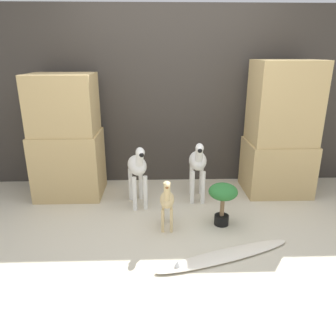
% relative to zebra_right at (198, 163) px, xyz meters
% --- Properties ---
extents(ground_plane, '(14.00, 14.00, 0.00)m').
position_rel_zebra_right_xyz_m(ground_plane, '(-0.26, -0.84, -0.45)').
color(ground_plane, beige).
extents(wall_back, '(6.40, 0.08, 2.20)m').
position_rel_zebra_right_xyz_m(wall_back, '(-0.26, 0.68, 0.65)').
color(wall_back, '#38332D').
rests_on(wall_back, ground_plane).
extents(rock_pillar_left, '(0.77, 0.63, 1.44)m').
position_rel_zebra_right_xyz_m(rock_pillar_left, '(-1.52, 0.22, 0.24)').
color(rock_pillar_left, tan).
rests_on(rock_pillar_left, ground_plane).
extents(rock_pillar_right, '(0.77, 0.63, 1.58)m').
position_rel_zebra_right_xyz_m(rock_pillar_right, '(1.01, 0.22, 0.31)').
color(rock_pillar_right, tan).
rests_on(rock_pillar_right, ground_plane).
extents(zebra_right, '(0.22, 0.52, 0.74)m').
position_rel_zebra_right_xyz_m(zebra_right, '(0.00, 0.00, 0.00)').
color(zebra_right, white).
rests_on(zebra_right, ground_plane).
extents(zebra_left, '(0.29, 0.53, 0.74)m').
position_rel_zebra_right_xyz_m(zebra_left, '(-0.68, -0.14, 0.00)').
color(zebra_left, white).
rests_on(zebra_left, ground_plane).
extents(giraffe_figurine, '(0.15, 0.39, 0.56)m').
position_rel_zebra_right_xyz_m(giraffe_figurine, '(-0.37, -0.67, -0.14)').
color(giraffe_figurine, '#E0C184').
rests_on(giraffe_figurine, ground_plane).
extents(potted_palm_front, '(0.29, 0.29, 0.44)m').
position_rel_zebra_right_xyz_m(potted_palm_front, '(0.18, -0.62, -0.14)').
color(potted_palm_front, black).
rests_on(potted_palm_front, ground_plane).
extents(surfboard, '(1.26, 0.60, 0.08)m').
position_rel_zebra_right_xyz_m(surfboard, '(0.10, -1.18, -0.43)').
color(surfboard, silver).
rests_on(surfboard, ground_plane).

